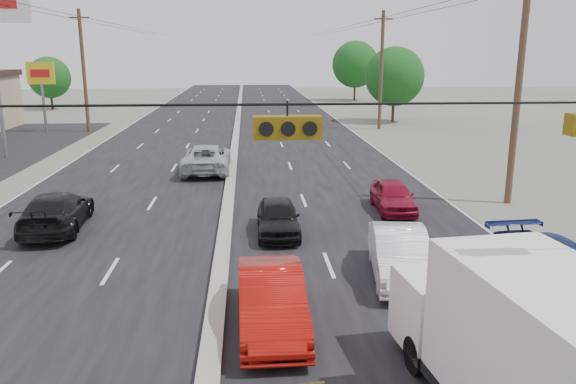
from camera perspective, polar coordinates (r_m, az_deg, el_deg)
name	(u,v)px	position (r m, az deg, el deg)	size (l,w,h in m)	color
road_surface	(234,150)	(39.10, -5.46, 4.27)	(20.00, 160.00, 0.02)	black
center_median	(234,149)	(39.08, -5.46, 4.42)	(0.50, 160.00, 0.20)	gray
utility_pole_left_c	(84,70)	(50.37, -20.04, 11.52)	(1.60, 0.30, 10.00)	#422D1E
utility_pole_right_b	(518,87)	(26.29, 22.37, 9.79)	(1.60, 0.30, 10.00)	#422D1E
utility_pole_right_c	(381,70)	(49.93, 9.46, 12.15)	(1.60, 0.30, 10.00)	#422D1E
traffic_signals	(281,125)	(8.62, -0.74, 6.86)	(25.00, 0.30, 0.54)	black
pole_sign_far	(41,79)	(51.43, -23.79, 10.44)	(2.20, 0.25, 6.00)	slate
tree_left_far	(49,77)	(72.31, -23.08, 10.65)	(4.80, 4.80, 6.12)	#382619
tree_right_mid	(395,76)	(55.41, 10.77, 11.46)	(5.60, 5.60, 7.14)	#382619
tree_right_far	(355,64)	(79.99, 6.85, 12.75)	(6.40, 6.40, 8.16)	#382619
box_truck	(525,351)	(10.68, 22.95, -14.67)	(2.88, 6.50, 3.20)	black
red_sedan	(271,300)	(13.82, -1.70, -10.94)	(1.56, 4.47, 1.47)	#9F0F09
queue_car_a	(278,217)	(20.70, -1.03, -2.60)	(1.53, 3.81, 1.30)	black
queue_car_b	(400,255)	(17.05, 11.28, -6.27)	(1.55, 4.45, 1.47)	white
queue_car_d	(559,272)	(17.09, 25.84, -7.35)	(2.11, 5.19, 1.51)	navy
queue_car_e	(393,196)	(24.13, 10.61, -0.44)	(1.52, 3.79, 1.29)	maroon
oncoming_near	(56,212)	(22.94, -22.47, -1.84)	(2.02, 4.98, 1.44)	black
oncoming_far	(207,158)	(31.85, -8.27, 3.39)	(2.59, 5.61, 1.56)	#ABAEB2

